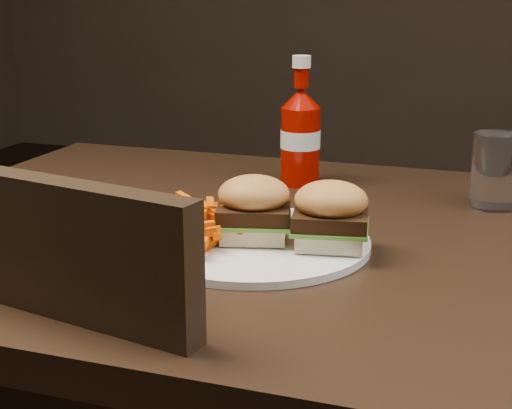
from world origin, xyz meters
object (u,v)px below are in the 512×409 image
(dining_table, at_px, (321,249))
(ketchup_bottle, at_px, (300,147))
(tumbler, at_px, (495,169))
(plate, at_px, (253,243))

(dining_table, xyz_separation_m, ketchup_bottle, (-0.10, 0.23, 0.08))
(dining_table, height_order, tumbler, tumbler)
(plate, bearing_deg, ketchup_bottle, 95.74)
(tumbler, bearing_deg, dining_table, -135.21)
(dining_table, relative_size, plate, 4.26)
(plate, relative_size, tumbler, 2.78)
(plate, xyz_separation_m, tumbler, (0.26, 0.27, 0.05))
(tumbler, bearing_deg, plate, -134.02)
(dining_table, distance_m, ketchup_bottle, 0.26)
(ketchup_bottle, bearing_deg, dining_table, -67.56)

